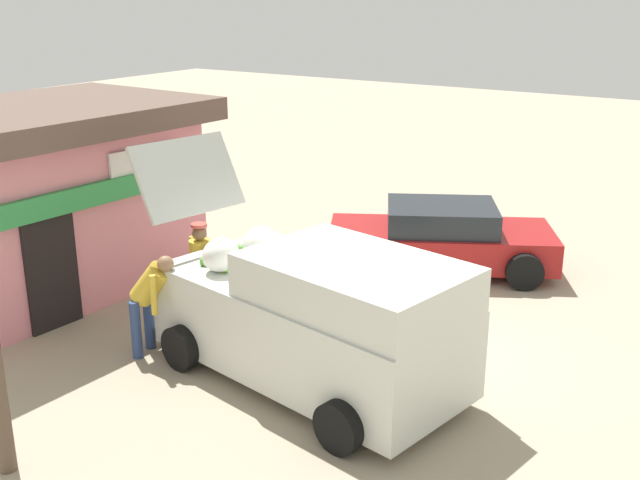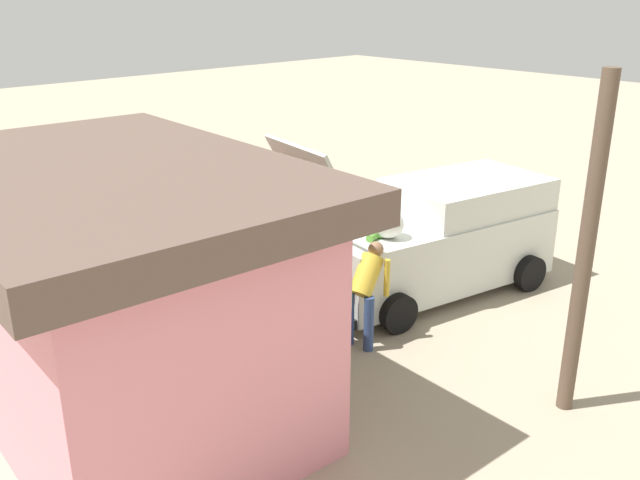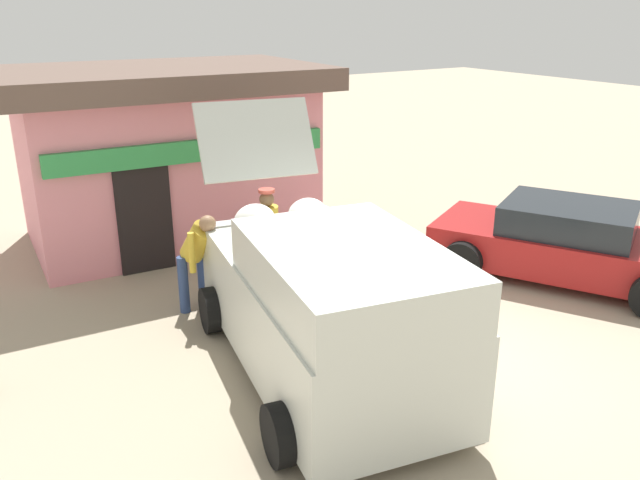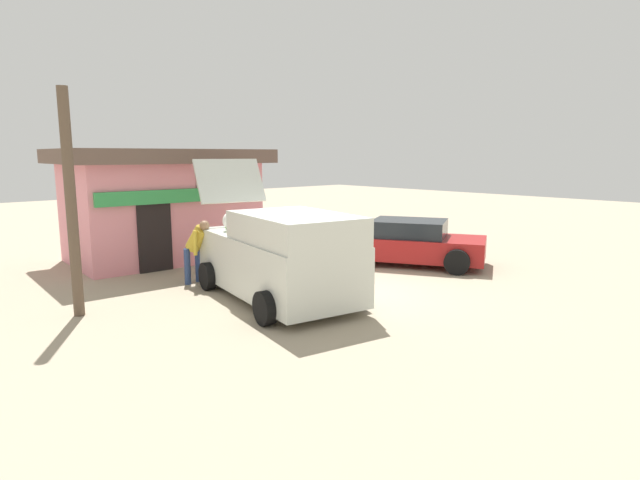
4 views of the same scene
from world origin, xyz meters
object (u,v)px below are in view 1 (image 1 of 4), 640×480
(vendor_standing, at_px, (201,268))
(customer_bending, at_px, (151,295))
(paint_bucket, at_px, (209,276))
(unloaded_banana_pile, at_px, (190,311))
(storefront_bar, at_px, (36,197))
(parked_sedan, at_px, (440,239))
(delivery_van, at_px, (314,316))

(vendor_standing, relative_size, customer_bending, 1.08)
(paint_bucket, bearing_deg, unloaded_banana_pile, -149.65)
(storefront_bar, xyz_separation_m, parked_sedan, (4.71, -5.45, -1.07))
(unloaded_banana_pile, relative_size, paint_bucket, 2.38)
(delivery_van, relative_size, parked_sedan, 1.15)
(vendor_standing, height_order, paint_bucket, vendor_standing)
(delivery_van, relative_size, customer_bending, 3.34)
(delivery_van, xyz_separation_m, parked_sedan, (4.97, 0.43, -0.37))
(paint_bucket, bearing_deg, storefront_bar, 124.87)
(parked_sedan, distance_m, unloaded_banana_pile, 5.02)
(storefront_bar, bearing_deg, paint_bucket, -55.13)
(delivery_van, xyz_separation_m, unloaded_banana_pile, (0.50, 2.68, -0.75))
(customer_bending, relative_size, unloaded_banana_pile, 1.73)
(vendor_standing, height_order, unloaded_banana_pile, vendor_standing)
(storefront_bar, relative_size, unloaded_banana_pile, 6.57)
(unloaded_banana_pile, bearing_deg, paint_bucket, 30.35)
(parked_sedan, height_order, vendor_standing, vendor_standing)
(storefront_bar, relative_size, parked_sedan, 1.31)
(vendor_standing, relative_size, unloaded_banana_pile, 1.88)
(customer_bending, xyz_separation_m, paint_bucket, (2.50, 1.11, -0.75))
(parked_sedan, bearing_deg, storefront_bar, 130.83)
(storefront_bar, distance_m, parked_sedan, 7.28)
(parked_sedan, relative_size, paint_bucket, 11.93)
(unloaded_banana_pile, bearing_deg, vendor_standing, -70.44)
(parked_sedan, xyz_separation_m, vendor_standing, (-4.39, 2.05, 0.36))
(vendor_standing, bearing_deg, parked_sedan, -25.00)
(storefront_bar, distance_m, delivery_van, 5.92)
(storefront_bar, bearing_deg, customer_bending, -103.77)
(storefront_bar, height_order, customer_bending, storefront_bar)
(parked_sedan, height_order, paint_bucket, parked_sedan)
(delivery_van, distance_m, paint_bucket, 4.07)
(storefront_bar, bearing_deg, vendor_standing, -84.70)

